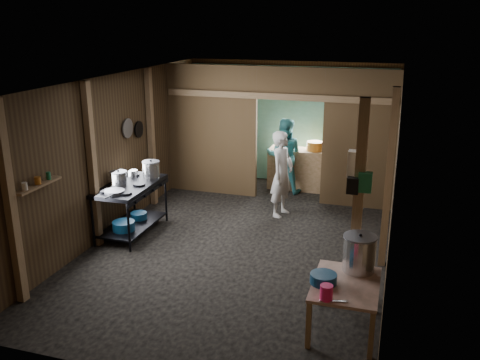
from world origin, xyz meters
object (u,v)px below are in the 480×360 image
(stock_pot, at_px, (359,254))
(cook, at_px, (282,174))
(gas_range, at_px, (131,209))
(stove_pot_large, at_px, (151,170))
(prep_table, at_px, (344,306))
(yellow_tub, at_px, (315,146))
(pink_bucket, at_px, (326,292))

(stock_pot, xyz_separation_m, cook, (-1.61, 3.03, -0.03))
(stock_pot, bearing_deg, gas_range, 158.95)
(stove_pot_large, distance_m, stock_pot, 4.12)
(gas_range, xyz_separation_m, stock_pot, (3.81, -1.47, 0.38))
(prep_table, xyz_separation_m, yellow_tub, (-1.19, 5.00, 0.64))
(prep_table, bearing_deg, cook, 114.09)
(stove_pot_large, height_order, yellow_tub, stove_pot_large)
(gas_range, xyz_separation_m, yellow_tub, (2.52, 3.18, 0.51))
(pink_bucket, height_order, cook, cook)
(stove_pot_large, relative_size, cook, 0.19)
(pink_bucket, height_order, yellow_tub, yellow_tub)
(stove_pot_large, xyz_separation_m, yellow_tub, (2.35, 2.73, -0.05))
(gas_range, relative_size, cook, 0.94)
(pink_bucket, bearing_deg, cook, 109.46)
(prep_table, bearing_deg, stock_pot, 73.72)
(gas_range, distance_m, stock_pot, 4.10)
(gas_range, distance_m, stove_pot_large, 0.74)
(stock_pot, bearing_deg, pink_bucket, -109.03)
(prep_table, bearing_deg, stove_pot_large, 147.31)
(stove_pot_large, xyz_separation_m, cook, (2.03, 1.11, -0.21))
(prep_table, bearing_deg, gas_range, 153.91)
(prep_table, relative_size, cook, 0.65)
(cook, bearing_deg, pink_bucket, -146.06)
(pink_bucket, bearing_deg, stock_pot, 70.97)
(prep_table, distance_m, stock_pot, 0.63)
(stove_pot_large, relative_size, stock_pot, 0.66)
(stove_pot_large, bearing_deg, stock_pot, -27.82)
(pink_bucket, bearing_deg, stove_pot_large, 141.33)
(gas_range, height_order, pink_bucket, gas_range)
(cook, bearing_deg, stock_pot, -137.48)
(stove_pot_large, bearing_deg, prep_table, -32.69)
(prep_table, distance_m, stove_pot_large, 4.26)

